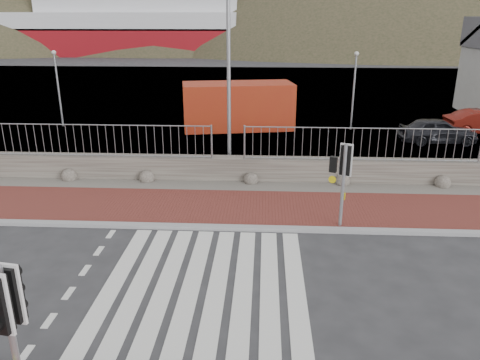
# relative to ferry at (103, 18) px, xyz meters

# --- Properties ---
(ground) EXTENTS (220.00, 220.00, 0.00)m
(ground) POSITION_rel_ferry_xyz_m (24.65, -67.90, -5.36)
(ground) COLOR #28282B
(ground) RESTS_ON ground
(sidewalk_far) EXTENTS (40.00, 3.00, 0.08)m
(sidewalk_far) POSITION_rel_ferry_xyz_m (24.65, -63.40, -5.32)
(sidewalk_far) COLOR maroon
(sidewalk_far) RESTS_ON ground
(kerb_far) EXTENTS (40.00, 0.25, 0.12)m
(kerb_far) POSITION_rel_ferry_xyz_m (24.65, -64.90, -5.31)
(kerb_far) COLOR gray
(kerb_far) RESTS_ON ground
(zebra_crossing) EXTENTS (4.62, 5.60, 0.01)m
(zebra_crossing) POSITION_rel_ferry_xyz_m (24.65, -67.90, -5.36)
(zebra_crossing) COLOR silver
(zebra_crossing) RESTS_ON ground
(gravel_strip) EXTENTS (40.00, 1.50, 0.06)m
(gravel_strip) POSITION_rel_ferry_xyz_m (24.65, -61.40, -5.33)
(gravel_strip) COLOR #59544C
(gravel_strip) RESTS_ON ground
(stone_wall) EXTENTS (40.00, 0.60, 0.90)m
(stone_wall) POSITION_rel_ferry_xyz_m (24.65, -60.60, -4.91)
(stone_wall) COLOR #4D463F
(stone_wall) RESTS_ON ground
(railing) EXTENTS (18.07, 0.07, 1.22)m
(railing) POSITION_rel_ferry_xyz_m (24.65, -60.75, -3.54)
(railing) COLOR gray
(railing) RESTS_ON stone_wall
(quay) EXTENTS (120.00, 40.00, 0.50)m
(quay) POSITION_rel_ferry_xyz_m (24.65, -40.00, -5.36)
(quay) COLOR #4C4C4F
(quay) RESTS_ON ground
(water) EXTENTS (220.00, 50.00, 0.05)m
(water) POSITION_rel_ferry_xyz_m (24.65, -5.00, -5.36)
(water) COLOR #3F4C54
(water) RESTS_ON ground
(ferry) EXTENTS (50.00, 16.00, 20.00)m
(ferry) POSITION_rel_ferry_xyz_m (0.00, 0.00, 0.00)
(ferry) COLOR maroon
(ferry) RESTS_ON ground
(hills_backdrop) EXTENTS (254.00, 90.00, 100.00)m
(hills_backdrop) POSITION_rel_ferry_xyz_m (31.40, 20.00, -28.42)
(hills_backdrop) COLOR #2C2F1C
(hills_backdrop) RESTS_ON ground
(traffic_signal_near) EXTENTS (0.41, 0.28, 2.62)m
(traffic_signal_near) POSITION_rel_ferry_xyz_m (22.35, -71.73, -3.47)
(traffic_signal_near) COLOR gray
(traffic_signal_near) RESTS_ON ground
(traffic_signal_far) EXTENTS (0.62, 0.39, 2.54)m
(traffic_signal_far) POSITION_rel_ferry_xyz_m (28.20, -64.58, -3.53)
(traffic_signal_far) COLOR gray
(traffic_signal_far) RESTS_ON ground
(streetlight) EXTENTS (1.70, 0.66, 8.19)m
(streetlight) POSITION_rel_ferry_xyz_m (24.76, -59.76, -0.75)
(streetlight) COLOR gray
(streetlight) RESTS_ON ground
(shipping_container) EXTENTS (6.23, 3.47, 2.45)m
(shipping_container) POSITION_rel_ferry_xyz_m (24.50, -51.94, -4.14)
(shipping_container) COLOR #933410
(shipping_container) RESTS_ON ground
(car_a) EXTENTS (3.69, 1.61, 1.24)m
(car_a) POSITION_rel_ferry_xyz_m (34.33, -54.66, -4.74)
(car_a) COLOR black
(car_a) RESTS_ON ground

